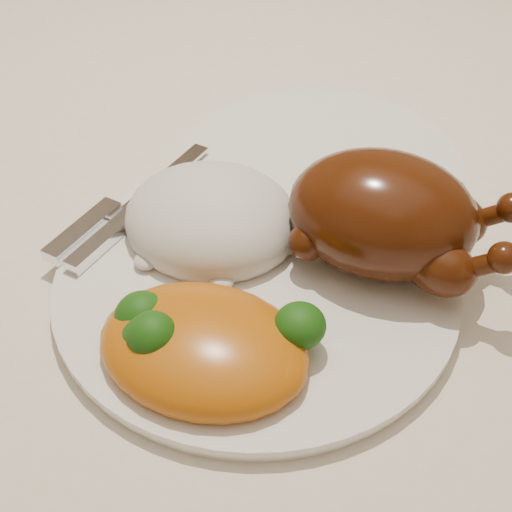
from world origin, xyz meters
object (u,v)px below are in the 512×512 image
Objects in this scene: dining_table at (207,229)px; side_plate at (320,164)px; roast_chicken at (387,215)px; dinner_plate at (256,283)px.

dining_table is 6.73× the size of side_plate.
roast_chicken is at bearing -11.52° from dining_table.
side_plate is 0.14m from roast_chicken.
side_plate is (0.11, 0.03, 0.11)m from dining_table.
dinner_plate is at bearing -147.51° from roast_chicken.
roast_chicken is (0.06, 0.07, 0.05)m from dinner_plate.
dining_table is 0.22m from dinner_plate.
roast_chicken reaches higher than dining_table.
roast_chicken is at bearing 51.73° from dinner_plate.
side_plate is at bearing 109.02° from dinner_plate.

